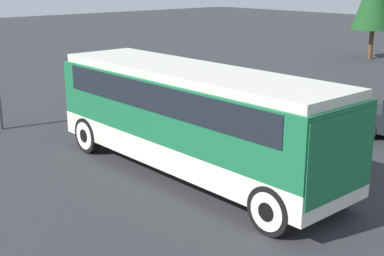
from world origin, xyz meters
TOP-DOWN VIEW (x-y plane):
  - ground_plane at (0.00, 0.00)m, footprint 120.00×120.00m
  - tour_bus at (0.10, 0.00)m, footprint 9.28×2.55m
  - parked_car_near at (-2.17, 6.05)m, footprint 4.49×1.81m

SIDE VIEW (x-z plane):
  - ground_plane at x=0.00m, z-range 0.00..0.00m
  - parked_car_near at x=-2.17m, z-range -0.01..1.36m
  - tour_bus at x=0.10m, z-range 0.31..3.25m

